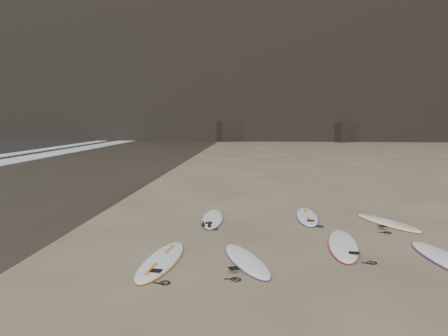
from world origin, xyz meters
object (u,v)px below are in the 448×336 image
at_px(surfboard_1, 246,260).
at_px(surfboard_6, 307,216).
at_px(surfboard_5, 212,218).
at_px(surfboard_0, 161,260).
at_px(surfboard_2, 343,245).
at_px(surfboard_7, 388,222).

bearing_deg(surfboard_1, surfboard_6, 47.35).
distance_m(surfboard_1, surfboard_5, 3.67).
xyz_separation_m(surfboard_0, surfboard_6, (3.32, 4.13, -0.00)).
bearing_deg(surfboard_2, surfboard_1, -143.76).
height_order(surfboard_2, surfboard_5, surfboard_2).
height_order(surfboard_1, surfboard_2, surfboard_2).
bearing_deg(surfboard_5, surfboard_2, -38.85).
relative_size(surfboard_1, surfboard_7, 0.99).
bearing_deg(surfboard_5, surfboard_1, -76.15).
bearing_deg(surfboard_7, surfboard_2, -153.19).
relative_size(surfboard_2, surfboard_7, 1.12).
xyz_separation_m(surfboard_6, surfboard_7, (2.08, -0.57, -0.00)).
distance_m(surfboard_0, surfboard_7, 6.47).
bearing_deg(surfboard_1, surfboard_0, 164.63).
bearing_deg(surfboard_1, surfboard_7, 22.31).
distance_m(surfboard_1, surfboard_7, 5.06).
bearing_deg(surfboard_1, surfboard_5, 86.11).
bearing_deg(surfboard_5, surfboard_0, -102.48).
height_order(surfboard_1, surfboard_5, surfboard_5).
distance_m(surfboard_5, surfboard_6, 2.72).
height_order(surfboard_0, surfboard_5, surfboard_0).
xyz_separation_m(surfboard_2, surfboard_6, (-0.48, 2.79, -0.00)).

